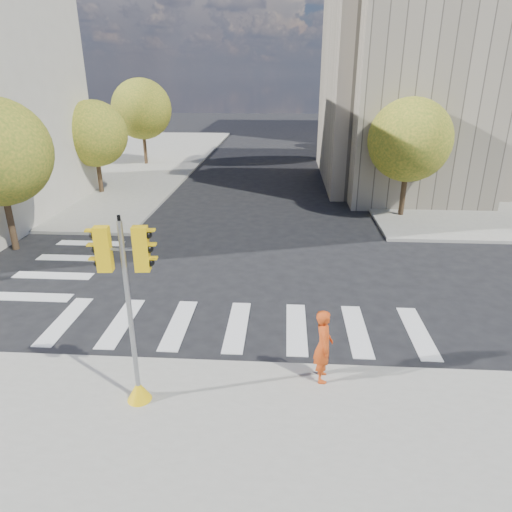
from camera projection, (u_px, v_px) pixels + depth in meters
The scene contains 13 objects.
ground at pixel (246, 297), 15.73m from camera, with size 160.00×160.00×0.00m, color black.
sidewalk_far_right at pixel (507, 164), 38.61m from camera, with size 28.00×40.00×0.15m, color gray.
sidewalk_far_left at pixel (49, 159), 41.00m from camera, with size 28.00×40.00×0.15m, color gray.
civic_building at pixel (507, 73), 29.84m from camera, with size 26.00×16.00×19.39m.
tree_lw_mid at pixel (94, 134), 27.94m from camera, with size 4.00×4.00×5.77m.
tree_lw_far at pixel (142, 109), 36.92m from camera, with size 4.80×4.80×6.95m.
tree_re_near at pixel (410, 140), 23.05m from camera, with size 4.20×4.20×6.16m.
tree_re_mid at pixel (370, 115), 34.07m from camera, with size 4.60×4.60×6.66m.
tree_re_far at pixel (349, 110), 45.37m from camera, with size 4.00×4.00×5.88m.
lamp_near at pixel (402, 122), 26.54m from camera, with size 0.35×0.18×8.11m.
lamp_far at pixel (365, 106), 39.52m from camera, with size 0.35×0.18×8.11m.
traffic_signal at pixel (132, 329), 9.86m from camera, with size 1.07×0.56×4.43m.
photographer at pixel (323, 346), 10.93m from camera, with size 0.69×0.45×1.88m, color #BE3F11.
Camera 1 is at (1.25, -14.04, 7.14)m, focal length 32.00 mm.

